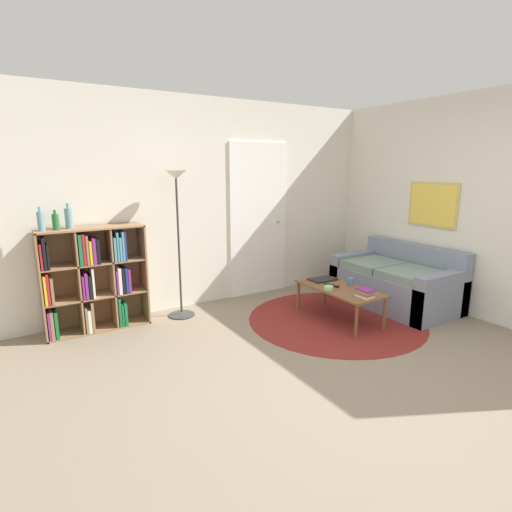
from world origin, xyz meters
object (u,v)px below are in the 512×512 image
object	(u,v)px
coffee_table	(339,290)
bottle_left	(41,221)
floor_lamp	(177,209)
cup	(350,282)
laptop	(323,279)
bowl	(329,288)
bottle_middle	(56,222)
bottle_right	(69,218)
bookshelf	(92,279)
couch	(397,283)

from	to	relation	value
coffee_table	bottle_left	size ratio (longest dim) A/B	4.48
floor_lamp	cup	world-z (taller)	floor_lamp
laptop	cup	bearing A→B (deg)	-68.58
bowl	bottle_middle	size ratio (longest dim) A/B	0.54
coffee_table	bowl	bearing A→B (deg)	-179.85
bottle_right	bottle_middle	bearing A→B (deg)	-157.98
bottle_middle	bottle_right	distance (m)	0.14
bookshelf	bowl	size ratio (longest dim) A/B	10.37
bookshelf	bottle_left	distance (m)	0.79
bookshelf	floor_lamp	xyz separation A→B (m)	(0.95, -0.12, 0.72)
coffee_table	bowl	xyz separation A→B (m)	(-0.16, -0.00, 0.06)
laptop	couch	bearing A→B (deg)	-18.50
bookshelf	coffee_table	size ratio (longest dim) A/B	1.06
floor_lamp	coffee_table	size ratio (longest dim) A/B	1.61
bookshelf	floor_lamp	bearing A→B (deg)	-7.08
coffee_table	bottle_left	xyz separation A→B (m)	(-2.91, 1.17, 0.88)
floor_lamp	bottle_middle	xyz separation A→B (m)	(-1.25, 0.09, -0.07)
floor_lamp	bottle_left	size ratio (longest dim) A/B	7.20
floor_lamp	couch	xyz separation A→B (m)	(2.55, -1.08, -1.01)
bottle_left	bottle_middle	bearing A→B (deg)	-0.73
bowl	bottle_right	world-z (taller)	bottle_right
couch	coffee_table	bearing A→B (deg)	-179.76
bottle_left	bottle_middle	distance (m)	0.13
bookshelf	floor_lamp	distance (m)	1.20
floor_lamp	laptop	world-z (taller)	floor_lamp
floor_lamp	bottle_middle	size ratio (longest dim) A/B	8.54
bookshelf	bottle_right	distance (m)	0.69
bottle_right	bottle_left	bearing A→B (deg)	-168.93
bowl	bottle_middle	distance (m)	2.97
bottle_middle	bottle_left	bearing A→B (deg)	179.27
cup	bottle_right	world-z (taller)	bottle_right
floor_lamp	couch	bearing A→B (deg)	-22.86
bookshelf	bottle_middle	distance (m)	0.71
bottle_middle	bookshelf	bearing A→B (deg)	5.92
couch	laptop	distance (m)	1.05
couch	bottle_right	world-z (taller)	bottle_right
cup	bottle_right	bearing A→B (deg)	156.51
coffee_table	cup	size ratio (longest dim) A/B	12.25
bottle_left	bottle_right	distance (m)	0.27
floor_lamp	bottle_middle	distance (m)	1.26
cup	floor_lamp	bearing A→B (deg)	147.44
couch	bottle_right	size ratio (longest dim) A/B	5.84
bookshelf	couch	size ratio (longest dim) A/B	0.75
bottle_middle	bottle_right	size ratio (longest dim) A/B	0.78
laptop	bottle_middle	bearing A→B (deg)	163.51
floor_lamp	bottle_left	world-z (taller)	floor_lamp
bookshelf	bottle_middle	bearing A→B (deg)	-174.08
bowl	cup	world-z (taller)	cup
bookshelf	laptop	world-z (taller)	bookshelf
bowl	bottle_left	xyz separation A→B (m)	(-2.74, 1.17, 0.82)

